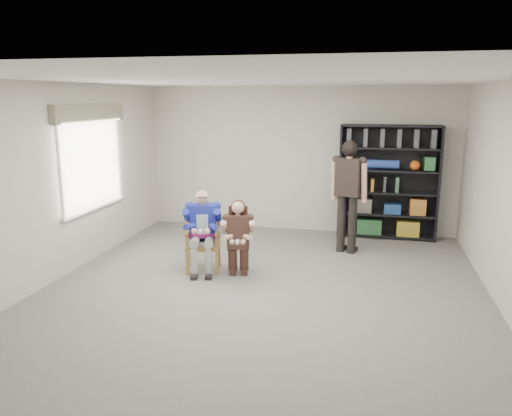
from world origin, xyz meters
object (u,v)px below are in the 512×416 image
(armchair, at_px, (203,240))
(standing_man, at_px, (348,198))
(seated_man, at_px, (203,231))
(bookshelf, at_px, (388,182))
(kneeling_woman, at_px, (238,239))

(armchair, bearing_deg, standing_man, 21.17)
(seated_man, distance_m, bookshelf, 3.76)
(armchair, height_order, standing_man, standing_man)
(standing_man, bearing_deg, armchair, -128.57)
(kneeling_woman, xyz_separation_m, standing_man, (1.49, 1.53, 0.37))
(kneeling_woman, bearing_deg, seated_man, 155.21)
(armchair, xyz_separation_m, standing_man, (2.07, 1.41, 0.46))
(kneeling_woman, distance_m, bookshelf, 3.46)
(armchair, xyz_separation_m, bookshelf, (2.75, 2.52, 0.57))
(seated_man, xyz_separation_m, standing_man, (2.07, 1.41, 0.32))
(armchair, relative_size, standing_man, 0.51)
(seated_man, bearing_deg, standing_man, 21.17)
(seated_man, height_order, kneeling_woman, seated_man)
(seated_man, xyz_separation_m, kneeling_woman, (0.58, -0.12, -0.05))
(armchair, relative_size, bookshelf, 0.46)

